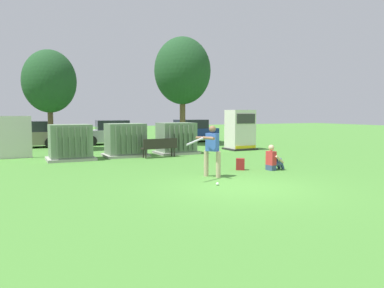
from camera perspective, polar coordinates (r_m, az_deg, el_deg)
ground_plane at (r=11.42m, az=7.51°, el=-6.35°), size 96.00×96.00×0.00m
transformer_west at (r=18.40m, az=-17.57°, el=0.18°), size 2.10×1.70×1.62m
transformer_mid_west at (r=19.25m, az=-9.83°, el=0.53°), size 2.10×1.70×1.62m
transformer_mid_east at (r=20.22m, az=-2.35°, el=0.80°), size 2.10×1.70×1.62m
generator_enclosure at (r=22.43m, az=7.12°, el=2.05°), size 1.60×1.40×2.30m
park_bench at (r=18.58m, az=-4.80°, el=-0.35°), size 1.83×0.59×0.92m
batter at (r=12.92m, az=2.88°, el=-0.64°), size 1.50×1.05×1.74m
sports_ball at (r=11.60m, az=3.78°, el=-5.91°), size 0.09×0.09×0.09m
seated_spectator at (r=14.87m, az=11.89°, el=-2.34°), size 0.76×0.59×0.96m
backpack at (r=14.69m, az=7.16°, el=-3.01°), size 0.38×0.37×0.44m
tree_left at (r=23.32m, az=-20.36°, el=8.65°), size 2.96×2.96×5.66m
tree_center_left at (r=25.81m, az=-1.42°, el=10.73°), size 3.71×3.71×7.09m
parked_car_left_of_center at (r=25.59m, az=-23.21°, el=1.18°), size 4.24×2.00×1.62m
parked_car_right_of_center at (r=26.64m, az=-11.94°, el=1.59°), size 4.33×2.18×1.62m
parked_car_rightmost at (r=28.13m, az=-0.34°, el=1.86°), size 4.38×2.32×1.62m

